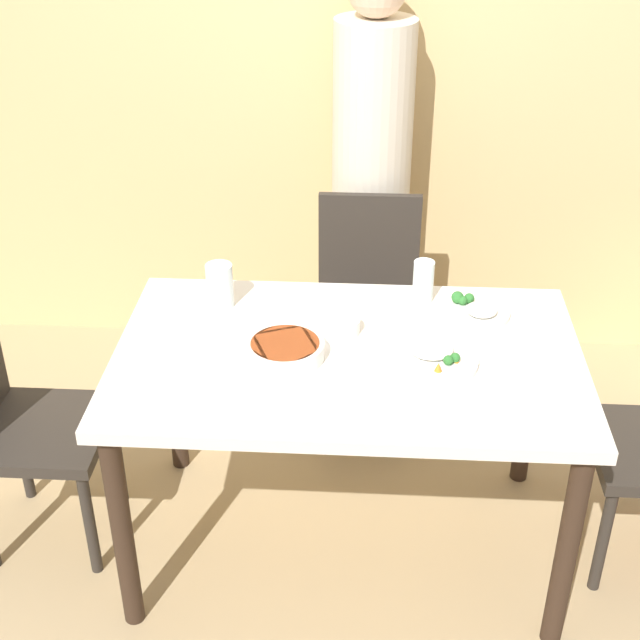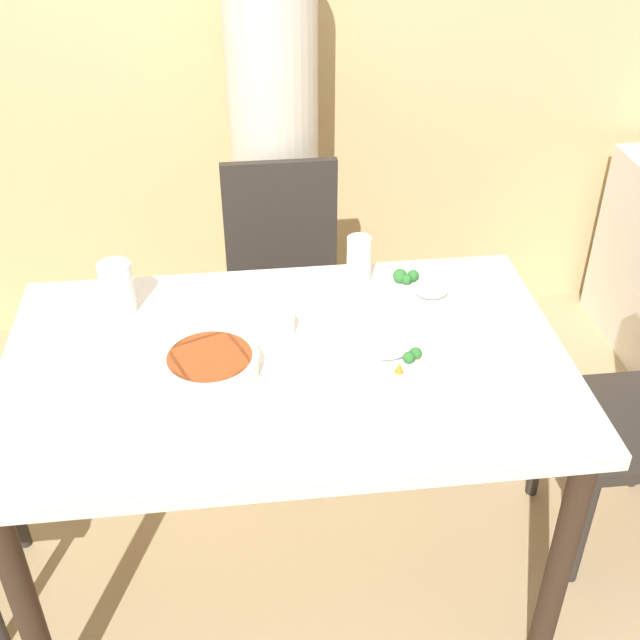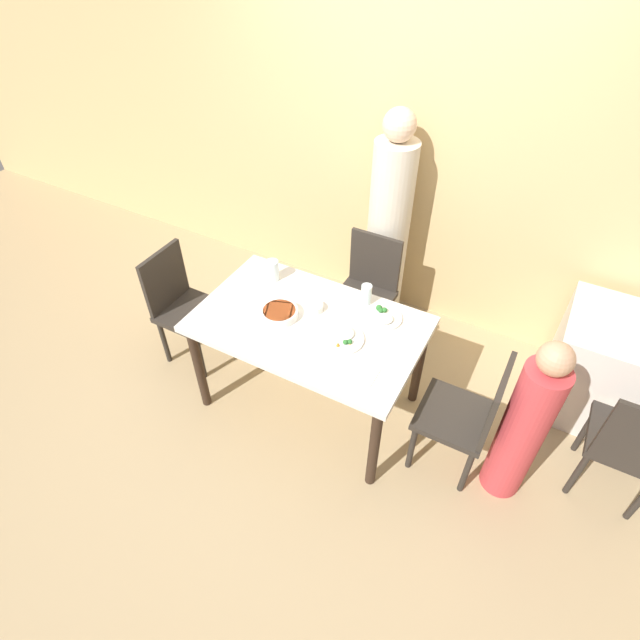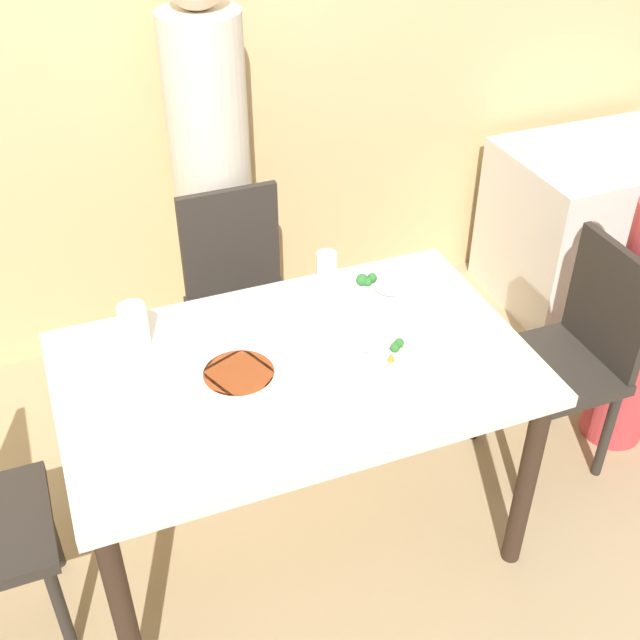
{
  "view_description": "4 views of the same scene",
  "coord_description": "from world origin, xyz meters",
  "views": [
    {
      "loc": [
        0.05,
        -2.16,
        2.13
      ],
      "look_at": [
        -0.08,
        -0.09,
        0.9
      ],
      "focal_mm": 50.0,
      "sensor_mm": 36.0,
      "label": 1
    },
    {
      "loc": [
        -0.1,
        -1.52,
        1.9
      ],
      "look_at": [
        0.08,
        -0.02,
        0.86
      ],
      "focal_mm": 45.0,
      "sensor_mm": 36.0,
      "label": 2
    },
    {
      "loc": [
        1.1,
        -1.87,
        2.75
      ],
      "look_at": [
        0.09,
        -0.03,
        0.82
      ],
      "focal_mm": 28.0,
      "sensor_mm": 36.0,
      "label": 3
    },
    {
      "loc": [
        -0.58,
        -1.69,
        2.21
      ],
      "look_at": [
        0.05,
        -0.08,
        0.94
      ],
      "focal_mm": 45.0,
      "sensor_mm": 36.0,
      "label": 4
    }
  ],
  "objects": [
    {
      "name": "napkin_folded",
      "position": [
        0.46,
        -0.21,
        0.74
      ],
      "size": [
        0.14,
        0.14,
        0.01
      ],
      "color": "white",
      "rests_on": "dining_table"
    },
    {
      "name": "fork_steel",
      "position": [
        0.52,
        0.05,
        0.74
      ],
      "size": [
        0.18,
        0.05,
        0.01
      ],
      "color": "silver",
      "rests_on": "dining_table"
    },
    {
      "name": "person_adult",
      "position": [
        0.05,
        1.08,
        0.78
      ],
      "size": [
        0.3,
        0.3,
        1.66
      ],
      "color": "beige",
      "rests_on": "ground_plane"
    },
    {
      "name": "glass_water_tall",
      "position": [
        0.22,
        0.32,
        0.81
      ],
      "size": [
        0.07,
        0.07,
        0.14
      ],
      "color": "silver",
      "rests_on": "dining_table"
    },
    {
      "name": "bowl_rice_small",
      "position": [
        -0.02,
        0.11,
        0.76
      ],
      "size": [
        0.11,
        0.11,
        0.04
      ],
      "color": "white",
      "rests_on": "dining_table"
    },
    {
      "name": "bowl_curry",
      "position": [
        -0.18,
        -0.04,
        0.77
      ],
      "size": [
        0.22,
        0.22,
        0.05
      ],
      "color": "white",
      "rests_on": "dining_table"
    },
    {
      "name": "glass_water_short",
      "position": [
        -0.41,
        0.25,
        0.81
      ],
      "size": [
        0.08,
        0.08,
        0.14
      ],
      "color": "silver",
      "rests_on": "dining_table"
    },
    {
      "name": "plate_rice_child",
      "position": [
        0.38,
        0.24,
        0.76
      ],
      "size": [
        0.23,
        0.23,
        0.06
      ],
      "color": "white",
      "rests_on": "dining_table"
    },
    {
      "name": "dining_table",
      "position": [
        0.0,
        0.0,
        0.65
      ],
      "size": [
        1.35,
        0.83,
        0.74
      ],
      "color": "silver",
      "rests_on": "ground_plane"
    },
    {
      "name": "chair_empty_left",
      "position": [
        -1.01,
        -0.01,
        0.47
      ],
      "size": [
        0.4,
        0.4,
        0.87
      ],
      "rotation": [
        0.0,
        0.0,
        1.57
      ],
      "color": "#2D2823",
      "rests_on": "ground_plane"
    },
    {
      "name": "ground_plane",
      "position": [
        0.0,
        0.0,
        0.0
      ],
      "size": [
        10.0,
        10.0,
        0.0
      ],
      "primitive_type": "plane",
      "color": "tan"
    },
    {
      "name": "chair_adult_spot",
      "position": [
        0.05,
        0.75,
        0.47
      ],
      "size": [
        0.4,
        0.4,
        0.87
      ],
      "color": "#2D2823",
      "rests_on": "ground_plane"
    },
    {
      "name": "plate_rice_adult",
      "position": [
        0.24,
        -0.04,
        0.76
      ],
      "size": [
        0.26,
        0.26,
        0.05
      ],
      "color": "white",
      "rests_on": "dining_table"
    },
    {
      "name": "wall_back",
      "position": [
        0.0,
        1.32,
        1.35
      ],
      "size": [
        10.0,
        0.06,
        2.7
      ],
      "color": "tan",
      "rests_on": "ground_plane"
    }
  ]
}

